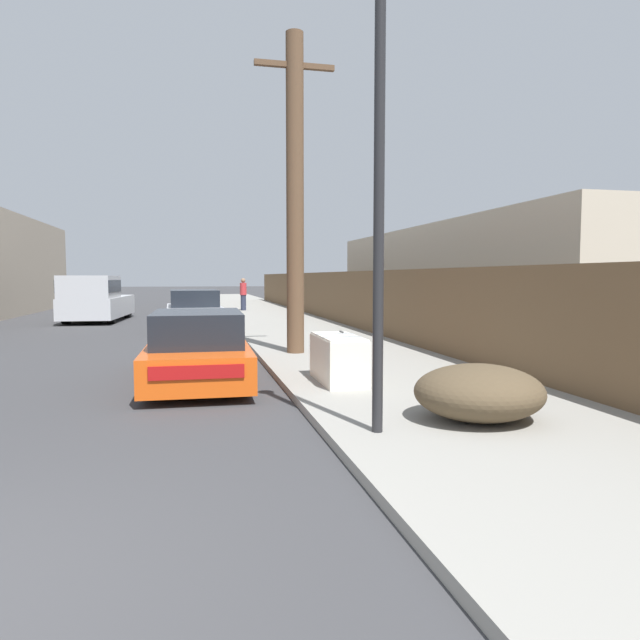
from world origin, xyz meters
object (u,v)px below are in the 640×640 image
pickup_truck (95,299)px  brush_pile (479,392)px  street_lamp (379,164)px  car_parked_mid (194,312)px  discarded_fridge (338,359)px  utility_pole (295,193)px  pedestrian (243,294)px  parked_sports_car_red (198,350)px

pickup_truck → brush_pile: (7.23, -18.72, -0.48)m
street_lamp → car_parked_mid: bearing=97.6°
discarded_fridge → car_parked_mid: (-2.25, 11.14, 0.15)m
pickup_truck → brush_pile: pickup_truck is taller
utility_pole → brush_pile: size_ratio=4.51×
street_lamp → pedestrian: size_ratio=3.08×
street_lamp → brush_pile: size_ratio=3.25×
pickup_truck → pedestrian: size_ratio=3.34×
pickup_truck → brush_pile: size_ratio=3.53×
utility_pole → brush_pile: (1.06, -6.58, -3.29)m
discarded_fridge → brush_pile: (1.03, -2.82, -0.05)m
discarded_fridge → parked_sports_car_red: 2.55m
parked_sports_car_red → pedestrian: size_ratio=2.70×
utility_pole → discarded_fridge: bearing=-89.5°
parked_sports_car_red → car_parked_mid: 9.96m
discarded_fridge → pickup_truck: 17.07m
parked_sports_car_red → street_lamp: size_ratio=0.88×
car_parked_mid → brush_pile: bearing=-78.7°
brush_pile → pickup_truck: bearing=111.1°
brush_pile → street_lamp: bearing=-170.0°
pickup_truck → pedestrian: bearing=-139.5°
discarded_fridge → pickup_truck: (-6.21, 15.90, 0.44)m
brush_pile → utility_pole: bearing=99.2°
discarded_fridge → parked_sports_car_red: bearing=152.7°
parked_sports_car_red → street_lamp: street_lamp is taller
brush_pile → car_parked_mid: bearing=103.2°
brush_pile → pedestrian: 23.54m
utility_pole → brush_pile: bearing=-80.8°
pedestrian → pickup_truck: bearing=-143.6°
brush_pile → pedestrian: pedestrian is taller
brush_pile → pedestrian: (-0.72, 23.52, 0.52)m
discarded_fridge → pedestrian: size_ratio=0.94×
discarded_fridge → pedestrian: (0.30, 20.70, 0.47)m
discarded_fridge → parked_sports_car_red: size_ratio=0.35×
discarded_fridge → pickup_truck: size_ratio=0.28×
pickup_truck → brush_pile: 20.07m
utility_pole → pedestrian: (0.34, 16.94, -2.77)m
discarded_fridge → street_lamp: bearing=-96.0°
parked_sports_car_red → pickup_truck: (-3.95, 14.71, 0.37)m
parked_sports_car_red → street_lamp: 5.29m
utility_pole → pedestrian: utility_pole is taller
car_parked_mid → pedestrian: 9.90m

